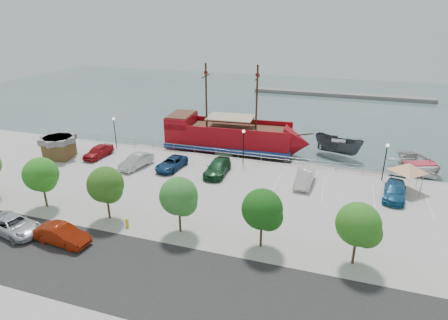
% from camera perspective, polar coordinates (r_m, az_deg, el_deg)
% --- Properties ---
extents(ground, '(160.00, 160.00, 0.00)m').
position_cam_1_polar(ground, '(41.01, 0.46, -5.05)').
color(ground, '#3A4F53').
extents(street, '(100.00, 8.00, 0.04)m').
position_cam_1_polar(street, '(28.04, -9.98, -17.31)').
color(street, black).
rests_on(street, land_slab).
extents(sidewalk, '(100.00, 4.00, 0.05)m').
position_cam_1_polar(sidewalk, '(32.38, -5.01, -11.06)').
color(sidewalk, '#9D9C90').
rests_on(sidewalk, land_slab).
extents(seawall_railing, '(50.00, 0.06, 1.00)m').
position_cam_1_polar(seawall_railing, '(47.24, 3.34, 0.70)').
color(seawall_railing, gray).
rests_on(seawall_railing, land_slab).
extents(far_shore, '(40.00, 3.00, 0.80)m').
position_cam_1_polar(far_shore, '(91.68, 17.32, 9.48)').
color(far_shore, slate).
rests_on(far_shore, ground).
extents(pirate_ship, '(20.28, 6.87, 12.67)m').
position_cam_1_polar(pirate_ship, '(51.86, 2.32, 3.38)').
color(pirate_ship, maroon).
rests_on(pirate_ship, ground).
extents(patrol_boat, '(7.35, 5.20, 2.67)m').
position_cam_1_polar(patrol_boat, '(52.95, 16.94, 1.90)').
color(patrol_boat, '#3B4146').
rests_on(patrol_boat, ground).
extents(speedboat, '(8.14, 9.48, 1.65)m').
position_cam_1_polar(speedboat, '(51.77, 27.75, -0.80)').
color(speedboat, silver).
rests_on(speedboat, ground).
extents(dock_west, '(6.82, 2.32, 0.38)m').
position_cam_1_polar(dock_west, '(53.70, -10.41, 1.50)').
color(dock_west, gray).
rests_on(dock_west, ground).
extents(dock_mid, '(7.75, 3.14, 0.43)m').
position_cam_1_polar(dock_mid, '(47.76, 14.49, -1.46)').
color(dock_mid, gray).
rests_on(dock_mid, ground).
extents(dock_east, '(7.61, 2.18, 0.43)m').
position_cam_1_polar(dock_east, '(47.86, 20.92, -2.20)').
color(dock_east, gray).
rests_on(dock_east, ground).
extents(shed, '(3.95, 3.95, 2.80)m').
position_cam_1_polar(shed, '(51.80, -23.85, 1.87)').
color(shed, brown).
rests_on(shed, land_slab).
extents(canopy_tent, '(4.20, 4.20, 3.44)m').
position_cam_1_polar(canopy_tent, '(42.75, 26.39, -0.45)').
color(canopy_tent, slate).
rests_on(canopy_tent, land_slab).
extents(street_van, '(5.65, 3.37, 1.47)m').
position_cam_1_polar(street_van, '(36.56, -29.38, -8.65)').
color(street_van, silver).
rests_on(street_van, street).
extents(street_sedan, '(4.83, 2.01, 1.55)m').
position_cam_1_polar(street_sedan, '(33.34, -23.46, -10.41)').
color(street_sedan, maroon).
rests_on(street_sedan, street).
extents(fire_hydrant, '(0.29, 0.29, 0.83)m').
position_cam_1_polar(fire_hydrant, '(33.93, -14.55, -9.22)').
color(fire_hydrant, '#D2B104').
rests_on(fire_hydrant, sidewalk).
extents(lamp_post_left, '(0.36, 0.36, 4.28)m').
position_cam_1_polar(lamp_post_left, '(52.61, -16.36, 4.84)').
color(lamp_post_left, black).
rests_on(lamp_post_left, land_slab).
extents(lamp_post_mid, '(0.36, 0.36, 4.28)m').
position_cam_1_polar(lamp_post_mid, '(45.24, 2.98, 2.98)').
color(lamp_post_mid, black).
rests_on(lamp_post_mid, land_slab).
extents(lamp_post_right, '(0.36, 0.36, 4.28)m').
position_cam_1_polar(lamp_post_right, '(44.15, 23.43, 0.65)').
color(lamp_post_right, black).
rests_on(lamp_post_right, land_slab).
extents(tree_b, '(3.30, 3.20, 5.00)m').
position_cam_1_polar(tree_b, '(38.58, -26.03, -2.19)').
color(tree_b, '#473321').
rests_on(tree_b, sidewalk).
extents(tree_c, '(3.30, 3.20, 5.00)m').
position_cam_1_polar(tree_c, '(34.28, -17.46, -3.82)').
color(tree_c, '#473321').
rests_on(tree_c, sidewalk).
extents(tree_d, '(3.30, 3.20, 5.00)m').
position_cam_1_polar(tree_d, '(30.98, -6.73, -5.73)').
color(tree_d, '#473321').
rests_on(tree_d, sidewalk).
extents(tree_e, '(3.30, 3.20, 5.00)m').
position_cam_1_polar(tree_e, '(29.02, 6.08, -7.73)').
color(tree_e, '#473321').
rests_on(tree_e, sidewalk).
extents(tree_f, '(3.30, 3.20, 5.00)m').
position_cam_1_polar(tree_f, '(28.68, 20.05, -9.46)').
color(tree_f, '#473321').
rests_on(tree_f, sidewalk).
extents(parked_car_a, '(2.18, 4.68, 1.55)m').
position_cam_1_polar(parked_car_a, '(50.49, -18.62, 1.26)').
color(parked_car_a, maroon).
rests_on(parked_car_a, land_slab).
extents(parked_car_b, '(2.59, 4.98, 1.56)m').
position_cam_1_polar(parked_car_b, '(45.94, -13.21, -0.16)').
color(parked_car_b, '#B4B4B4').
rests_on(parked_car_b, land_slab).
extents(parked_car_c, '(2.72, 5.04, 1.34)m').
position_cam_1_polar(parked_car_c, '(44.77, -8.01, -0.52)').
color(parked_car_c, navy).
rests_on(parked_car_c, land_slab).
extents(parked_car_d, '(2.33, 5.45, 1.57)m').
position_cam_1_polar(parked_car_d, '(42.92, -0.99, -1.15)').
color(parked_car_d, '#184525').
rests_on(parked_car_d, land_slab).
extents(parked_car_f, '(1.85, 4.87, 1.58)m').
position_cam_1_polar(parked_car_f, '(41.25, 12.18, -2.65)').
color(parked_car_f, silver).
rests_on(parked_car_f, land_slab).
extents(parked_car_h, '(2.75, 5.32, 1.48)m').
position_cam_1_polar(parked_car_h, '(41.28, 24.58, -4.32)').
color(parked_car_h, '#1D5787').
rests_on(parked_car_h, land_slab).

